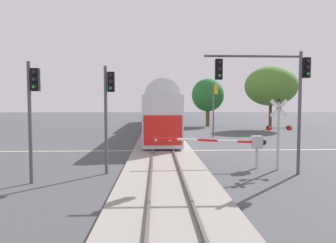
% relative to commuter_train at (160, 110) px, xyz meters
% --- Properties ---
extents(ground_plane, '(220.00, 220.00, 0.00)m').
position_rel_commuter_train_xyz_m(ground_plane, '(-0.00, -17.24, -2.79)').
color(ground_plane, '#47474C').
extents(road_centre_stripe, '(44.00, 0.20, 0.01)m').
position_rel_commuter_train_xyz_m(road_centre_stripe, '(-0.00, -17.24, -2.78)').
color(road_centre_stripe, beige).
rests_on(road_centre_stripe, ground).
extents(railway_track, '(4.40, 80.00, 0.32)m').
position_rel_commuter_train_xyz_m(railway_track, '(-0.00, -17.24, -2.69)').
color(railway_track, gray).
rests_on(railway_track, ground).
extents(commuter_train, '(3.04, 40.39, 5.16)m').
position_rel_commuter_train_xyz_m(commuter_train, '(0.00, 0.00, 0.00)').
color(commuter_train, silver).
rests_on(commuter_train, railway_track).
extents(crossing_gate_near, '(6.11, 0.40, 1.80)m').
position_rel_commuter_train_xyz_m(crossing_gate_near, '(4.37, -23.68, -1.37)').
color(crossing_gate_near, '#B7B7BC').
rests_on(crossing_gate_near, ground).
extents(crossing_signal_mast, '(1.36, 0.44, 3.91)m').
position_rel_commuter_train_xyz_m(crossing_signal_mast, '(6.07, -24.16, -0.40)').
color(crossing_signal_mast, '#B2B2B7').
rests_on(crossing_signal_mast, ground).
extents(traffic_signal_near_left, '(0.53, 0.38, 5.42)m').
position_rel_commuter_train_xyz_m(traffic_signal_near_left, '(-5.93, -26.41, 0.85)').
color(traffic_signal_near_left, '#4C4C51').
rests_on(traffic_signal_near_left, ground).
extents(traffic_signal_far_side, '(0.53, 0.38, 5.95)m').
position_rel_commuter_train_xyz_m(traffic_signal_far_side, '(5.80, -8.21, 1.19)').
color(traffic_signal_far_side, '#4C4C51').
rests_on(traffic_signal_far_side, ground).
extents(traffic_signal_median, '(0.53, 0.38, 5.46)m').
position_rel_commuter_train_xyz_m(traffic_signal_median, '(-2.88, -24.69, 0.87)').
color(traffic_signal_median, '#4C4C51').
rests_on(traffic_signal_median, ground).
extents(traffic_signal_near_right, '(5.28, 0.38, 6.16)m').
position_rel_commuter_train_xyz_m(traffic_signal_near_right, '(5.34, -25.19, 1.88)').
color(traffic_signal_near_right, '#4C4C51').
rests_on(traffic_signal_near_right, ground).
extents(maple_right_background, '(7.18, 7.18, 8.86)m').
position_rel_commuter_train_xyz_m(maple_right_background, '(15.58, 1.15, 3.30)').
color(maple_right_background, '#4C3828').
rests_on(maple_right_background, ground).
extents(elm_centre_background, '(5.14, 5.14, 7.65)m').
position_rel_commuter_train_xyz_m(elm_centre_background, '(7.81, 7.47, 2.21)').
color(elm_centre_background, brown).
rests_on(elm_centre_background, ground).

